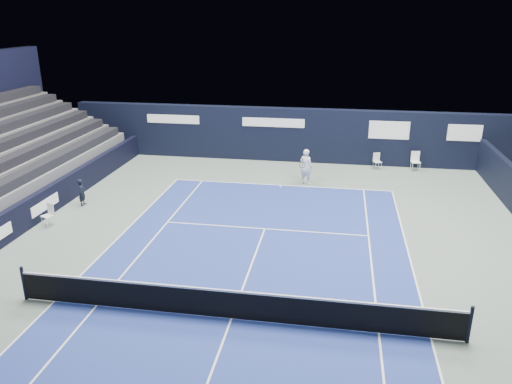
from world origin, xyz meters
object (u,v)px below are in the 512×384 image
at_px(folding_chair_back_a, 377,160).
at_px(tennis_net, 231,304).
at_px(tennis_player, 306,167).
at_px(folding_chair_back_b, 415,160).
at_px(line_judge_chair, 49,213).

xyz_separation_m(folding_chair_back_a, tennis_net, (-4.94, -15.63, -0.01)).
bearing_deg(tennis_net, tennis_player, 84.45).
relative_size(folding_chair_back_b, tennis_player, 0.58).
distance_m(tennis_net, tennis_player, 12.42).
distance_m(folding_chair_back_b, tennis_net, 17.19).
relative_size(line_judge_chair, tennis_player, 0.51).
bearing_deg(tennis_net, folding_chair_back_b, 65.93).
relative_size(folding_chair_back_a, folding_chair_back_b, 0.85).
distance_m(folding_chair_back_a, folding_chair_back_b, 2.08).
bearing_deg(line_judge_chair, tennis_net, -6.41).
distance_m(folding_chair_back_b, tennis_player, 6.71).
relative_size(folding_chair_back_a, tennis_player, 0.50).
distance_m(folding_chair_back_a, line_judge_chair, 17.15).
bearing_deg(line_judge_chair, folding_chair_back_a, 61.80).
distance_m(line_judge_chair, tennis_player, 12.20).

